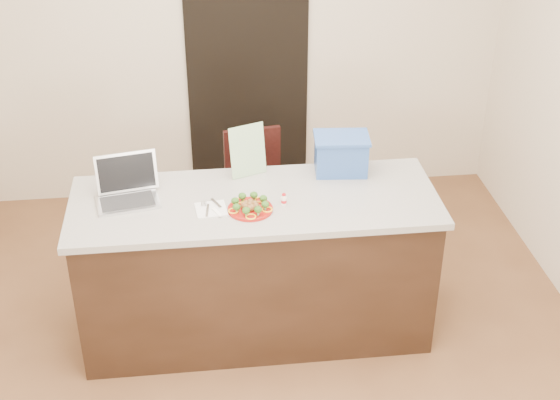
{
  "coord_description": "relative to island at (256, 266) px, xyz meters",
  "views": [
    {
      "loc": [
        -0.29,
        -3.47,
        3.13
      ],
      "look_at": [
        0.14,
        0.2,
        0.93
      ],
      "focal_mm": 50.0,
      "sensor_mm": 36.0,
      "label": 1
    }
  ],
  "objects": [
    {
      "name": "ground",
      "position": [
        0.0,
        -0.25,
        -0.46
      ],
      "size": [
        4.0,
        4.0,
        0.0
      ],
      "primitive_type": "plane",
      "color": "brown",
      "rests_on": "ground"
    },
    {
      "name": "napkin",
      "position": [
        -0.25,
        -0.09,
        0.46
      ],
      "size": [
        0.18,
        0.18,
        0.01
      ],
      "primitive_type": "cube",
      "rotation": [
        0.0,
        0.0,
        0.1
      ],
      "color": "silver",
      "rests_on": "island"
    },
    {
      "name": "fork",
      "position": [
        -0.27,
        -0.08,
        0.47
      ],
      "size": [
        0.04,
        0.17,
        0.0
      ],
      "rotation": [
        0.0,
        0.0,
        -0.1
      ],
      "color": "silver",
      "rests_on": "napkin"
    },
    {
      "name": "leaflet",
      "position": [
        -0.01,
        0.29,
        0.61
      ],
      "size": [
        0.22,
        0.12,
        0.31
      ],
      "primitive_type": "cube",
      "rotation": [
        -0.14,
        0.0,
        0.36
      ],
      "color": "silver",
      "rests_on": "island"
    },
    {
      "name": "blue_box",
      "position": [
        0.53,
        0.27,
        0.57
      ],
      "size": [
        0.34,
        0.26,
        0.23
      ],
      "rotation": [
        0.0,
        0.0,
        -0.09
      ],
      "color": "#2A4E98",
      "rests_on": "island"
    },
    {
      "name": "plate",
      "position": [
        -0.03,
        -0.12,
        0.47
      ],
      "size": [
        0.25,
        0.25,
        0.02
      ],
      "rotation": [
        0.0,
        0.0,
        -0.01
      ],
      "color": "maroon",
      "rests_on": "island"
    },
    {
      "name": "laptop",
      "position": [
        -0.7,
        0.1,
        0.52
      ],
      "size": [
        0.38,
        0.33,
        0.24
      ],
      "rotation": [
        0.0,
        0.0,
        0.19
      ],
      "color": "#B7B8BC",
      "rests_on": "island"
    },
    {
      "name": "island",
      "position": [
        0.0,
        0.0,
        0.0
      ],
      "size": [
        2.06,
        0.76,
        0.92
      ],
      "color": "black",
      "rests_on": "ground"
    },
    {
      "name": "meatballs",
      "position": [
        -0.04,
        -0.12,
        0.49
      ],
      "size": [
        0.1,
        0.1,
        0.04
      ],
      "color": "brown",
      "rests_on": "plate"
    },
    {
      "name": "room_shell",
      "position": [
        0.0,
        -0.25,
        1.16
      ],
      "size": [
        4.0,
        4.0,
        4.0
      ],
      "color": "white",
      "rests_on": "ground"
    },
    {
      "name": "yogurt_bottle",
      "position": [
        0.15,
        -0.08,
        0.49
      ],
      "size": [
        0.03,
        0.03,
        0.07
      ],
      "rotation": [
        0.0,
        0.0,
        -0.22
      ],
      "color": "white",
      "rests_on": "island"
    },
    {
      "name": "doorway",
      "position": [
        0.1,
        1.73,
        0.54
      ],
      "size": [
        0.9,
        0.02,
        2.0
      ],
      "primitive_type": "cube",
      "color": "black",
      "rests_on": "ground"
    },
    {
      "name": "broccoli",
      "position": [
        -0.03,
        -0.12,
        0.51
      ],
      "size": [
        0.2,
        0.2,
        0.04
      ],
      "color": "#214612",
      "rests_on": "plate"
    },
    {
      "name": "pepper_rings",
      "position": [
        -0.03,
        -0.12,
        0.48
      ],
      "size": [
        0.24,
        0.24,
        0.01
      ],
      "color": "yellow",
      "rests_on": "plate"
    },
    {
      "name": "knife",
      "position": [
        -0.22,
        -0.1,
        0.47
      ],
      "size": [
        0.06,
        0.2,
        0.01
      ],
      "rotation": [
        0.0,
        0.0,
        0.44
      ],
      "color": "white",
      "rests_on": "napkin"
    },
    {
      "name": "chair",
      "position": [
        0.07,
        0.9,
        0.04
      ],
      "size": [
        0.43,
        0.43,
        0.88
      ],
      "rotation": [
        0.0,
        0.0,
        0.12
      ],
      "color": "black",
      "rests_on": "ground"
    }
  ]
}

